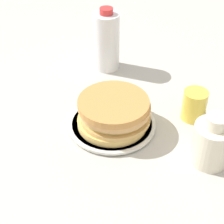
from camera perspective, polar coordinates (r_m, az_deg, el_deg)
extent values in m
plane|color=#BCB7AD|center=(0.99, 0.17, -1.48)|extent=(4.00, 4.00, 0.00)
cylinder|color=silver|center=(0.97, 0.00, -1.89)|extent=(0.21, 0.21, 0.01)
cylinder|color=silver|center=(0.97, 0.00, -1.78)|extent=(0.23, 0.23, 0.01)
cylinder|color=#E5BB66|center=(0.96, 0.04, -1.41)|extent=(0.18, 0.18, 0.02)
cylinder|color=tan|center=(0.95, 0.51, -0.69)|extent=(0.18, 0.18, 0.01)
cylinder|color=#D1BA6D|center=(0.95, 0.09, 0.26)|extent=(0.18, 0.18, 0.01)
cylinder|color=tan|center=(0.93, 0.45, 0.61)|extent=(0.18, 0.18, 0.01)
cylinder|color=#C98A47|center=(0.92, 0.22, 1.29)|extent=(0.18, 0.18, 0.02)
cylinder|color=yellow|center=(1.00, 12.44, 1.04)|extent=(0.06, 0.06, 0.08)
cylinder|color=beige|center=(0.88, 14.98, -4.70)|extent=(0.09, 0.09, 0.10)
cylinder|color=beige|center=(0.84, 15.70, -1.45)|extent=(0.05, 0.05, 0.03)
cylinder|color=white|center=(1.16, -0.83, 10.65)|extent=(0.08, 0.08, 0.18)
cylinder|color=red|center=(1.12, -0.87, 15.13)|extent=(0.04, 0.04, 0.02)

